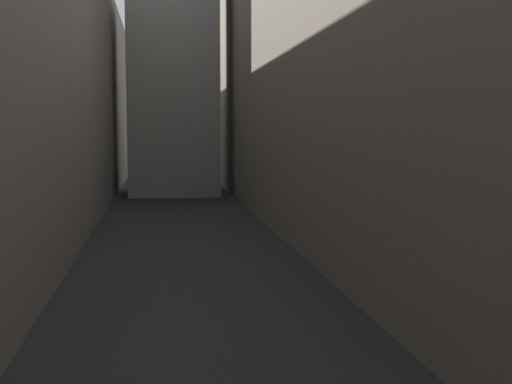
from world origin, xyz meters
TOP-DOWN VIEW (x-y plane):
  - ground_plane at (0.00, 48.00)m, footprint 264.00×264.00m
  - building_block_right at (12.99, 50.00)m, footprint 14.97×108.00m

SIDE VIEW (x-z plane):
  - ground_plane at x=0.00m, z-range 0.00..0.00m
  - building_block_right at x=12.99m, z-range 0.00..24.23m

